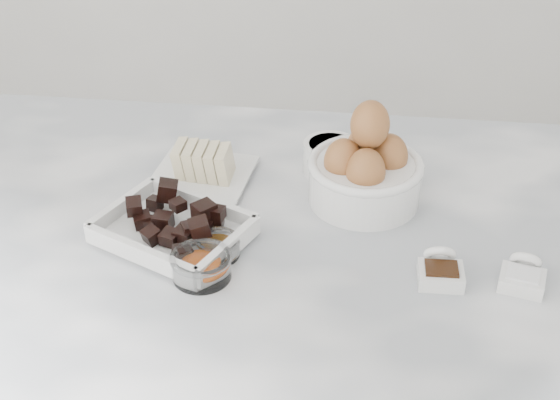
# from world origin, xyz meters

# --- Properties ---
(marble_slab) EXTENTS (1.20, 0.80, 0.04)m
(marble_slab) POSITION_xyz_m (0.00, 0.00, 0.92)
(marble_slab) COLOR white
(marble_slab) RESTS_ON cabinet
(chocolate_dish) EXTENTS (0.25, 0.23, 0.05)m
(chocolate_dish) POSITION_xyz_m (-0.13, -0.03, 0.96)
(chocolate_dish) COLOR white
(chocolate_dish) RESTS_ON marble_slab
(butter_plate) EXTENTS (0.17, 0.17, 0.06)m
(butter_plate) POSITION_xyz_m (-0.12, 0.13, 0.96)
(butter_plate) COLOR white
(butter_plate) RESTS_ON marble_slab
(sugar_ramekin) EXTENTS (0.09, 0.09, 0.05)m
(sugar_ramekin) POSITION_xyz_m (0.09, 0.18, 0.97)
(sugar_ramekin) COLOR white
(sugar_ramekin) RESTS_ON marble_slab
(egg_bowl) EXTENTS (0.18, 0.18, 0.17)m
(egg_bowl) POSITION_xyz_m (0.14, 0.11, 1.00)
(egg_bowl) COLOR white
(egg_bowl) RESTS_ON marble_slab
(honey_bowl) EXTENTS (0.07, 0.07, 0.03)m
(honey_bowl) POSITION_xyz_m (-0.06, -0.06, 0.95)
(honey_bowl) COLOR white
(honey_bowl) RESTS_ON marble_slab
(zest_bowl) EXTENTS (0.09, 0.09, 0.04)m
(zest_bowl) POSITION_xyz_m (-0.07, -0.11, 0.96)
(zest_bowl) COLOR white
(zest_bowl) RESTS_ON marble_slab
(vanilla_spoon) EXTENTS (0.06, 0.07, 0.05)m
(vanilla_spoon) POSITION_xyz_m (0.25, -0.08, 0.96)
(vanilla_spoon) COLOR white
(vanilla_spoon) RESTS_ON marble_slab
(salt_spoon) EXTENTS (0.07, 0.08, 0.04)m
(salt_spoon) POSITION_xyz_m (0.36, -0.07, 0.95)
(salt_spoon) COLOR white
(salt_spoon) RESTS_ON marble_slab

